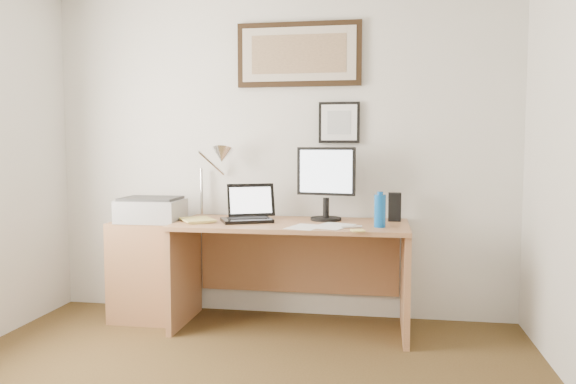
% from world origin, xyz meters
% --- Properties ---
extents(wall_back, '(3.50, 0.02, 2.50)m').
position_xyz_m(wall_back, '(0.00, 2.00, 1.25)').
color(wall_back, silver).
rests_on(wall_back, ground).
extents(side_cabinet, '(0.50, 0.40, 0.73)m').
position_xyz_m(side_cabinet, '(-0.92, 1.68, 0.36)').
color(side_cabinet, '#96623F').
rests_on(side_cabinet, floor).
extents(water_bottle, '(0.07, 0.07, 0.21)m').
position_xyz_m(water_bottle, '(0.75, 1.51, 0.86)').
color(water_bottle, '#0D53A9').
rests_on(water_bottle, desk).
extents(bottle_cap, '(0.04, 0.04, 0.02)m').
position_xyz_m(bottle_cap, '(0.75, 1.51, 0.97)').
color(bottle_cap, '#0D53A9').
rests_on(bottle_cap, water_bottle).
extents(speaker, '(0.09, 0.08, 0.20)m').
position_xyz_m(speaker, '(0.86, 1.83, 0.85)').
color(speaker, black).
rests_on(speaker, desk).
extents(paper_sheet_a, '(0.26, 0.31, 0.00)m').
position_xyz_m(paper_sheet_a, '(0.27, 1.43, 0.75)').
color(paper_sheet_a, white).
rests_on(paper_sheet_a, desk).
extents(paper_sheet_b, '(0.32, 0.37, 0.00)m').
position_xyz_m(paper_sheet_b, '(0.45, 1.49, 0.75)').
color(paper_sheet_b, white).
rests_on(paper_sheet_b, desk).
extents(sticky_pad, '(0.10, 0.10, 0.01)m').
position_xyz_m(sticky_pad, '(0.62, 1.29, 0.76)').
color(sticky_pad, '#EED971').
rests_on(sticky_pad, desk).
extents(marker_pen, '(0.14, 0.06, 0.02)m').
position_xyz_m(marker_pen, '(0.57, 1.44, 0.76)').
color(marker_pen, silver).
rests_on(marker_pen, desk).
extents(book, '(0.32, 0.34, 0.02)m').
position_xyz_m(book, '(-0.59, 1.51, 0.76)').
color(book, tan).
rests_on(book, desk).
extents(desk, '(1.60, 0.70, 0.75)m').
position_xyz_m(desk, '(0.15, 1.72, 0.51)').
color(desk, '#96623F').
rests_on(desk, floor).
extents(laptop, '(0.41, 0.42, 0.26)m').
position_xyz_m(laptop, '(-0.16, 1.66, 0.81)').
color(laptop, black).
rests_on(laptop, desk).
extents(lcd_monitor, '(0.42, 0.22, 0.52)m').
position_xyz_m(lcd_monitor, '(0.37, 1.78, 1.04)').
color(lcd_monitor, black).
rests_on(lcd_monitor, desk).
extents(printer, '(0.44, 0.34, 0.18)m').
position_xyz_m(printer, '(-0.88, 1.65, 0.82)').
color(printer, '#A0A0A2').
rests_on(printer, side_cabinet).
extents(desk_lamp, '(0.29, 0.27, 0.53)m').
position_xyz_m(desk_lamp, '(-0.41, 1.81, 1.19)').
color(desk_lamp, white).
rests_on(desk_lamp, desk).
extents(picture_large, '(0.92, 0.04, 0.47)m').
position_xyz_m(picture_large, '(0.15, 1.97, 1.95)').
color(picture_large, black).
rests_on(picture_large, wall_back).
extents(picture_small, '(0.30, 0.03, 0.30)m').
position_xyz_m(picture_small, '(0.45, 1.97, 1.45)').
color(picture_small, black).
rests_on(picture_small, wall_back).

